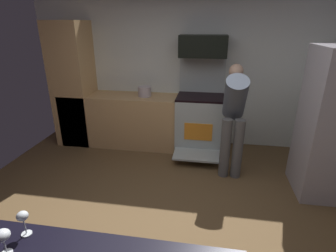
% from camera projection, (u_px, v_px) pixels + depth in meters
% --- Properties ---
extents(ground_plane, '(5.20, 4.80, 0.02)m').
position_uv_depth(ground_plane, '(160.00, 226.00, 2.89)').
color(ground_plane, brown).
extents(wall_back, '(5.20, 0.12, 2.60)m').
position_uv_depth(wall_back, '(185.00, 70.00, 4.56)').
color(wall_back, silver).
rests_on(wall_back, ground).
extents(lower_cabinet_run, '(2.40, 0.60, 0.90)m').
position_uv_depth(lower_cabinet_run, '(131.00, 120.00, 4.68)').
color(lower_cabinet_run, tan).
rests_on(lower_cabinet_run, ground).
extents(cabinet_column, '(0.60, 0.60, 2.10)m').
position_uv_depth(cabinet_column, '(74.00, 85.00, 4.61)').
color(cabinet_column, tan).
rests_on(cabinet_column, ground).
extents(oven_range, '(0.76, 1.04, 1.56)m').
position_uv_depth(oven_range, '(199.00, 121.00, 4.46)').
color(oven_range, '#B4C0BD').
rests_on(oven_range, ground).
extents(microwave, '(0.74, 0.38, 0.33)m').
position_uv_depth(microwave, '(203.00, 46.00, 4.11)').
color(microwave, black).
rests_on(microwave, oven_range).
extents(person_cook, '(0.31, 0.61, 1.54)m').
position_uv_depth(person_cook, '(234.00, 113.00, 3.61)').
color(person_cook, '#5D5D5D').
rests_on(person_cook, ground).
extents(wine_glass_near, '(0.08, 0.08, 0.16)m').
position_uv_depth(wine_glass_near, '(2.00, 236.00, 1.39)').
color(wine_glass_near, silver).
rests_on(wine_glass_near, counter_island).
extents(wine_glass_mid, '(0.07, 0.07, 0.16)m').
position_uv_depth(wine_glass_mid, '(23.00, 218.00, 1.51)').
color(wine_glass_mid, silver).
rests_on(wine_glass_mid, counter_island).
extents(stock_pot, '(0.22, 0.22, 0.17)m').
position_uv_depth(stock_pot, '(145.00, 91.00, 4.44)').
color(stock_pot, '#BEB1B8').
rests_on(stock_pot, lower_cabinet_run).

